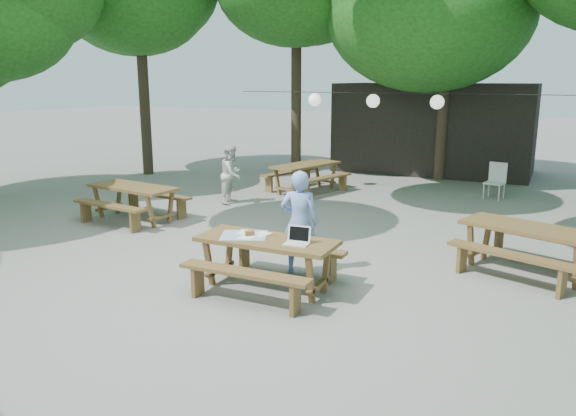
# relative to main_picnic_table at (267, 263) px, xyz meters

# --- Properties ---
(ground) EXTENTS (80.00, 80.00, 0.00)m
(ground) POSITION_rel_main_picnic_table_xyz_m (-0.52, 1.17, -0.39)
(ground) COLOR slate
(ground) RESTS_ON ground
(pavilion) EXTENTS (6.00, 3.00, 2.80)m
(pavilion) POSITION_rel_main_picnic_table_xyz_m (-0.02, 11.67, 1.01)
(pavilion) COLOR black
(pavilion) RESTS_ON ground
(main_picnic_table) EXTENTS (2.00, 1.58, 0.75)m
(main_picnic_table) POSITION_rel_main_picnic_table_xyz_m (0.00, 0.00, 0.00)
(main_picnic_table) COLOR #503A1C
(main_picnic_table) RESTS_ON ground
(picnic_table_nw) EXTENTS (2.09, 1.82, 0.75)m
(picnic_table_nw) POSITION_rel_main_picnic_table_xyz_m (-4.41, 2.31, 0.00)
(picnic_table_nw) COLOR #503A1C
(picnic_table_nw) RESTS_ON ground
(picnic_table_ne) EXTENTS (2.31, 2.12, 0.75)m
(picnic_table_ne) POSITION_rel_main_picnic_table_xyz_m (3.34, 2.33, 0.00)
(picnic_table_ne) COLOR #503A1C
(picnic_table_ne) RESTS_ON ground
(picnic_table_far_w) EXTENTS (2.08, 2.29, 0.75)m
(picnic_table_far_w) POSITION_rel_main_picnic_table_xyz_m (-2.36, 6.73, 0.00)
(picnic_table_far_w) COLOR #503A1C
(picnic_table_far_w) RESTS_ON ground
(woman) EXTENTS (0.67, 0.53, 1.62)m
(woman) POSITION_rel_main_picnic_table_xyz_m (0.13, 0.82, 0.42)
(woman) COLOR #7E9DE6
(woman) RESTS_ON ground
(second_person) EXTENTS (0.60, 0.74, 1.42)m
(second_person) POSITION_rel_main_picnic_table_xyz_m (-3.42, 4.70, 0.32)
(second_person) COLOR silver
(second_person) RESTS_ON ground
(plastic_chair) EXTENTS (0.53, 0.53, 0.90)m
(plastic_chair) POSITION_rel_main_picnic_table_xyz_m (2.27, 7.96, -0.13)
(plastic_chair) COLOR silver
(plastic_chair) RESTS_ON ground
(laptop) EXTENTS (0.35, 0.29, 0.24)m
(laptop) POSITION_rel_main_picnic_table_xyz_m (0.50, -0.03, 0.42)
(laptop) COLOR white
(laptop) RESTS_ON main_picnic_table
(tabletop_clutter) EXTENTS (0.81, 0.76, 0.08)m
(tabletop_clutter) POSITION_rel_main_picnic_table_xyz_m (-0.35, 0.01, 0.37)
(tabletop_clutter) COLOR #346CB3
(tabletop_clutter) RESTS_ON main_picnic_table
(paper_lanterns) EXTENTS (9.00, 0.34, 0.38)m
(paper_lanterns) POSITION_rel_main_picnic_table_xyz_m (-0.71, 7.17, 2.02)
(paper_lanterns) COLOR black
(paper_lanterns) RESTS_ON ground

